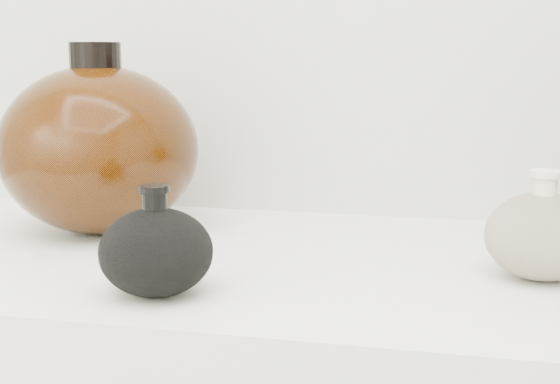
# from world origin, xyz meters

# --- Properties ---
(black_gourd_vase) EXTENTS (0.13, 0.13, 0.11)m
(black_gourd_vase) POSITION_xyz_m (-0.12, 0.79, 0.94)
(black_gourd_vase) COLOR black
(black_gourd_vase) RESTS_ON display_counter
(cream_gourd_vase) EXTENTS (0.13, 0.13, 0.11)m
(cream_gourd_vase) POSITION_xyz_m (0.24, 0.93, 0.95)
(cream_gourd_vase) COLOR beige
(cream_gourd_vase) RESTS_ON display_counter
(left_round_pot) EXTENTS (0.27, 0.27, 0.24)m
(left_round_pot) POSITION_xyz_m (-0.29, 1.02, 1.01)
(left_round_pot) COLOR black
(left_round_pot) RESTS_ON display_counter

